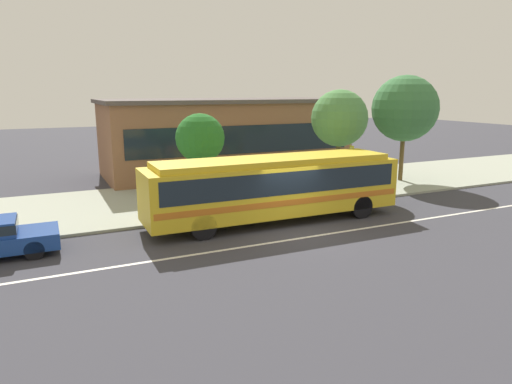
# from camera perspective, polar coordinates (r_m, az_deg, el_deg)

# --- Properties ---
(ground_plane) EXTENTS (120.00, 120.00, 0.00)m
(ground_plane) POSITION_cam_1_polar(r_m,az_deg,el_deg) (18.36, 4.89, -4.92)
(ground_plane) COLOR #38383F
(sidewalk_slab) EXTENTS (60.00, 8.00, 0.12)m
(sidewalk_slab) POSITION_cam_1_polar(r_m,az_deg,el_deg) (24.48, -3.36, -0.32)
(sidewalk_slab) COLOR #9AA08E
(sidewalk_slab) RESTS_ON ground_plane
(lane_stripe_center) EXTENTS (56.00, 0.16, 0.01)m
(lane_stripe_center) POSITION_cam_1_polar(r_m,az_deg,el_deg) (17.71, 6.19, -5.60)
(lane_stripe_center) COLOR silver
(lane_stripe_center) RESTS_ON ground_plane
(transit_bus) EXTENTS (10.98, 2.65, 2.75)m
(transit_bus) POSITION_cam_1_polar(r_m,az_deg,el_deg) (19.36, 2.29, 0.93)
(transit_bus) COLOR gold
(transit_bus) RESTS_ON ground_plane
(pedestrian_waiting_near_sign) EXTENTS (0.41, 0.41, 1.72)m
(pedestrian_waiting_near_sign) POSITION_cam_1_polar(r_m,az_deg,el_deg) (22.32, 6.25, 1.18)
(pedestrian_waiting_near_sign) COLOR navy
(pedestrian_waiting_near_sign) RESTS_ON sidewalk_slab
(pedestrian_walking_along_curb) EXTENTS (0.37, 0.37, 1.68)m
(pedestrian_walking_along_curb) POSITION_cam_1_polar(r_m,az_deg,el_deg) (23.47, 8.86, 1.59)
(pedestrian_walking_along_curb) COLOR #7D5F62
(pedestrian_walking_along_curb) RESTS_ON sidewalk_slab
(pedestrian_standing_by_tree) EXTENTS (0.47, 0.47, 1.74)m
(pedestrian_standing_by_tree) POSITION_cam_1_polar(r_m,az_deg,el_deg) (20.92, -0.91, 0.53)
(pedestrian_standing_by_tree) COLOR #232C4E
(pedestrian_standing_by_tree) RESTS_ON sidewalk_slab
(bus_stop_sign) EXTENTS (0.13, 0.44, 2.63)m
(bus_stop_sign) POSITION_cam_1_polar(r_m,az_deg,el_deg) (23.84, 11.68, 3.36)
(bus_stop_sign) COLOR gray
(bus_stop_sign) RESTS_ON sidewalk_slab
(street_tree_near_stop) EXTENTS (2.41, 2.41, 4.27)m
(street_tree_near_stop) POSITION_cam_1_polar(r_m,az_deg,el_deg) (22.86, -6.92, 6.59)
(street_tree_near_stop) COLOR brown
(street_tree_near_stop) RESTS_ON sidewalk_slab
(street_tree_mid_block) EXTENTS (2.98, 2.98, 5.41)m
(street_tree_mid_block) POSITION_cam_1_polar(r_m,az_deg,el_deg) (24.95, 10.29, 8.94)
(street_tree_mid_block) COLOR brown
(street_tree_mid_block) RESTS_ON sidewalk_slab
(street_tree_far_end) EXTENTS (3.88, 3.88, 6.24)m
(street_tree_far_end) POSITION_cam_1_polar(r_m,az_deg,el_deg) (28.98, 17.94, 9.79)
(street_tree_far_end) COLOR brown
(street_tree_far_end) RESTS_ON sidewalk_slab
(station_building) EXTENTS (16.07, 7.04, 4.92)m
(station_building) POSITION_cam_1_polar(r_m,az_deg,el_deg) (31.03, -3.74, 6.90)
(station_building) COLOR brown
(station_building) RESTS_ON ground_plane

